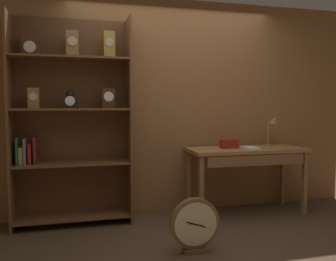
{
  "coord_description": "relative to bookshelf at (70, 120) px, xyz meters",
  "views": [
    {
      "loc": [
        -1.12,
        -2.9,
        1.33
      ],
      "look_at": [
        -0.19,
        0.75,
        1.05
      ],
      "focal_mm": 37.56,
      "sensor_mm": 36.0,
      "label": 1
    }
  ],
  "objects": [
    {
      "name": "back_wood_panel",
      "position": [
        1.22,
        0.2,
        0.14
      ],
      "size": [
        4.8,
        0.05,
        2.6
      ],
      "primitive_type": "cube",
      "color": "brown",
      "rests_on": "ground"
    },
    {
      "name": "bookshelf",
      "position": [
        0.0,
        0.0,
        0.0
      ],
      "size": [
        1.27,
        0.38,
        2.28
      ],
      "color": "brown",
      "rests_on": "ground"
    },
    {
      "name": "desk_lamp",
      "position": [
        2.47,
        -0.05,
        -0.1
      ],
      "size": [
        0.18,
        0.18,
        0.4
      ],
      "color": "olive",
      "rests_on": "workbench"
    },
    {
      "name": "workbench",
      "position": [
        2.06,
        -0.17,
        -0.45
      ],
      "size": [
        1.41,
        0.57,
        0.8
      ],
      "color": "#9E6B3D",
      "rests_on": "ground"
    },
    {
      "name": "toolbox_small",
      "position": [
        1.84,
        -0.12,
        -0.3
      ],
      "size": [
        0.2,
        0.11,
        0.11
      ],
      "primitive_type": "cube",
      "color": "maroon",
      "rests_on": "workbench"
    },
    {
      "name": "ground_plane",
      "position": [
        1.22,
        -1.1,
        -1.16
      ],
      "size": [
        10.0,
        10.0,
        0.0
      ],
      "primitive_type": "plane",
      "color": "#4C3826"
    },
    {
      "name": "round_clock_large",
      "position": [
        1.09,
        -1.09,
        -0.91
      ],
      "size": [
        0.46,
        0.11,
        0.5
      ],
      "color": "brown",
      "rests_on": "ground"
    },
    {
      "name": "open_repair_manual",
      "position": [
        2.06,
        -0.25,
        -0.34
      ],
      "size": [
        0.16,
        0.22,
        0.02
      ],
      "primitive_type": "cube",
      "rotation": [
        0.0,
        0.0,
        -0.0
      ],
      "color": "silver",
      "rests_on": "workbench"
    }
  ]
}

